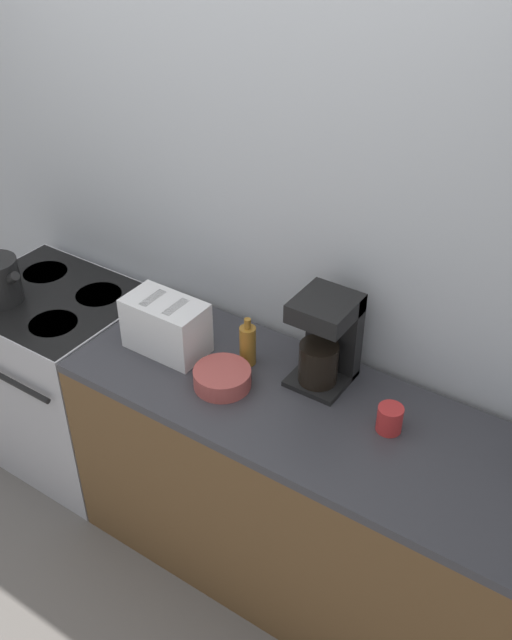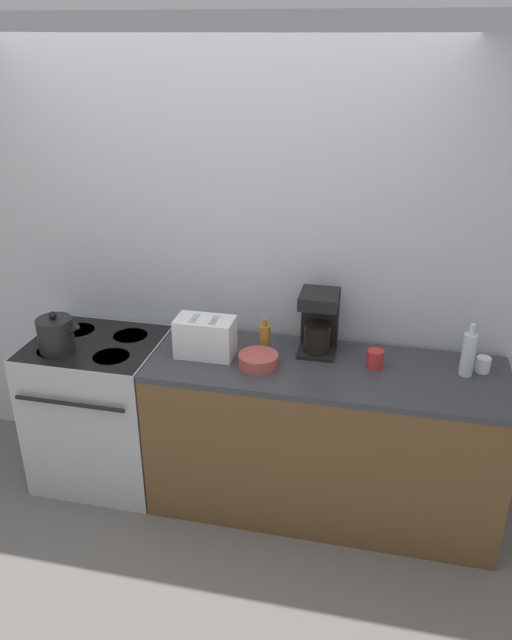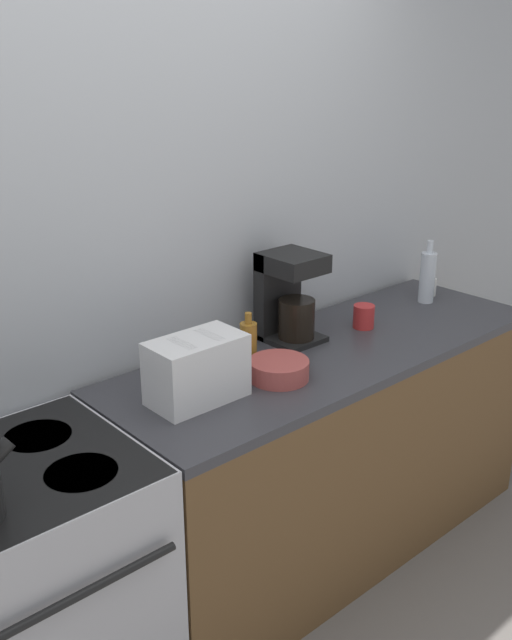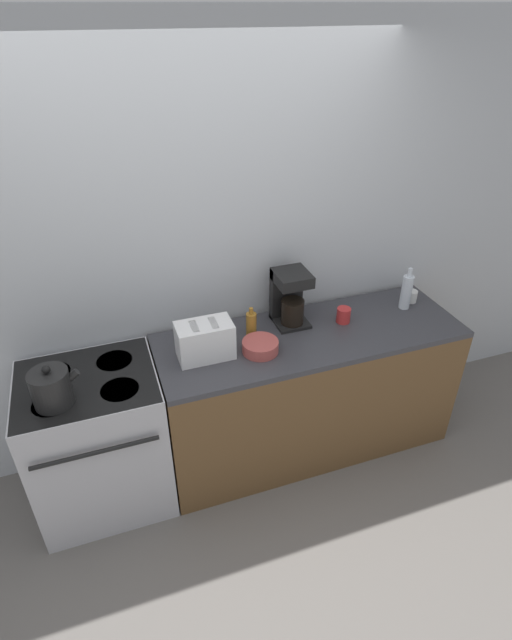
{
  "view_description": "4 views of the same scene",
  "coord_description": "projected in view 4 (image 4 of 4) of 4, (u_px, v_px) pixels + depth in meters",
  "views": [
    {
      "loc": [
        1.52,
        -1.32,
        2.58
      ],
      "look_at": [
        0.38,
        0.38,
        1.15
      ],
      "focal_mm": 40.0,
      "sensor_mm": 36.0,
      "label": 1
    },
    {
      "loc": [
        0.93,
        -2.55,
        2.51
      ],
      "look_at": [
        0.28,
        0.34,
        1.13
      ],
      "focal_mm": 35.0,
      "sensor_mm": 36.0,
      "label": 2
    },
    {
      "loc": [
        -1.23,
        -1.37,
        1.97
      ],
      "look_at": [
        0.35,
        0.4,
        1.07
      ],
      "focal_mm": 40.0,
      "sensor_mm": 36.0,
      "label": 3
    },
    {
      "loc": [
        -0.48,
        -1.93,
        2.6
      ],
      "look_at": [
        0.33,
        0.36,
        1.05
      ],
      "focal_mm": 28.0,
      "sensor_mm": 36.0,
      "label": 4
    }
  ],
  "objects": [
    {
      "name": "wall_back",
      "position": [
        184.0,
        265.0,
        2.92
      ],
      "size": [
        8.0,
        0.05,
        2.6
      ],
      "color": "silver",
      "rests_on": "ground_plane"
    },
    {
      "name": "coffee_maker",
      "position": [
        290.0,
        296.0,
        3.05
      ],
      "size": [
        0.2,
        0.22,
        0.35
      ],
      "color": "black",
      "rests_on": "counter_block"
    },
    {
      "name": "kettle",
      "position": [
        52.0,
        388.0,
        2.45
      ],
      "size": [
        0.24,
        0.19,
        0.23
      ],
      "color": "black",
      "rests_on": "stove"
    },
    {
      "name": "stove",
      "position": [
        99.0,
        440.0,
        2.88
      ],
      "size": [
        0.74,
        0.66,
        0.9
      ],
      "color": "#B7B7BC",
      "rests_on": "ground_plane"
    },
    {
      "name": "bottle_amber",
      "position": [
        251.0,
        325.0,
        2.95
      ],
      "size": [
        0.06,
        0.06,
        0.2
      ],
      "color": "#9E6B23",
      "rests_on": "counter_block"
    },
    {
      "name": "bottle_clear",
      "position": [
        406.0,
        291.0,
        3.22
      ],
      "size": [
        0.07,
        0.07,
        0.29
      ],
      "color": "silver",
      "rests_on": "counter_block"
    },
    {
      "name": "cup_red",
      "position": [
        343.0,
        315.0,
        3.11
      ],
      "size": [
        0.09,
        0.09,
        0.1
      ],
      "color": "red",
      "rests_on": "counter_block"
    },
    {
      "name": "bowl",
      "position": [
        260.0,
        346.0,
        2.85
      ],
      "size": [
        0.21,
        0.21,
        0.07
      ],
      "color": "#B24C47",
      "rests_on": "counter_block"
    },
    {
      "name": "counter_block",
      "position": [
        307.0,
        390.0,
        3.27
      ],
      "size": [
        1.88,
        0.64,
        0.9
      ],
      "color": "brown",
      "rests_on": "ground_plane"
    },
    {
      "name": "toaster",
      "position": [
        205.0,
        340.0,
        2.77
      ],
      "size": [
        0.31,
        0.18,
        0.21
      ],
      "color": "white",
      "rests_on": "counter_block"
    },
    {
      "name": "cup_white",
      "position": [
        411.0,
        296.0,
        3.32
      ],
      "size": [
        0.08,
        0.08,
        0.08
      ],
      "color": "white",
      "rests_on": "counter_block"
    },
    {
      "name": "ground_plane",
      "position": [
        225.0,
        503.0,
        3.07
      ],
      "size": [
        12.0,
        12.0,
        0.0
      ],
      "primitive_type": "plane",
      "color": "slate"
    }
  ]
}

